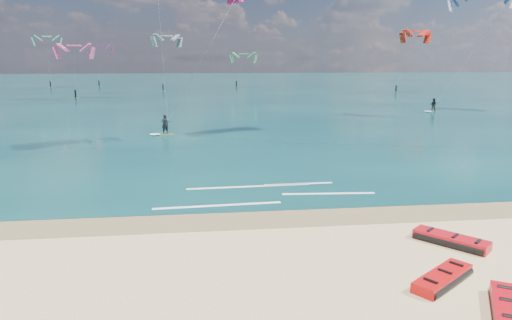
{
  "coord_description": "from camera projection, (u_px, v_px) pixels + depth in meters",
  "views": [
    {
      "loc": [
        -2.0,
        -15.76,
        6.89
      ],
      "look_at": [
        0.81,
        8.0,
        1.54
      ],
      "focal_mm": 32.0,
      "sensor_mm": 36.0,
      "label": 1
    }
  ],
  "objects": [
    {
      "name": "packed_kite_mid",
      "position": [
        450.0,
        244.0,
        17.27
      ],
      "size": [
        2.79,
        2.95,
        0.42
      ],
      "primitive_type": null,
      "rotation": [
        0.0,
        0.0,
        -0.85
      ],
      "color": "red",
      "rests_on": "ground"
    },
    {
      "name": "kitesurfer_main",
      "position": [
        180.0,
        47.0,
        37.88
      ],
      "size": [
        9.98,
        8.01,
        14.97
      ],
      "rotation": [
        0.0,
        0.0,
        0.23
      ],
      "color": "yellow",
      "rests_on": "sea"
    },
    {
      "name": "shoreline_foam",
      "position": [
        268.0,
        192.0,
        23.79
      ],
      "size": [
        11.25,
        3.78,
        0.01
      ],
      "color": "white",
      "rests_on": "ground"
    },
    {
      "name": "sea",
      "position": [
        209.0,
        86.0,
        117.79
      ],
      "size": [
        320.0,
        200.0,
        0.04
      ],
      "primitive_type": "cube",
      "color": "#092D32",
      "rests_on": "ground"
    },
    {
      "name": "distant_kites",
      "position": [
        176.0,
        66.0,
        96.95
      ],
      "size": [
        82.75,
        37.14,
        12.0
      ],
      "color": "#FF2816",
      "rests_on": "ground"
    },
    {
      "name": "ground",
      "position": [
        219.0,
        116.0,
        55.77
      ],
      "size": [
        320.0,
        320.0,
        0.0
      ],
      "primitive_type": "plane",
      "color": "tan",
      "rests_on": "ground"
    },
    {
      "name": "packed_kite_right",
      "position": [
        508.0,
        315.0,
        12.51
      ],
      "size": [
        2.42,
        3.01,
        0.43
      ],
      "primitive_type": null,
      "rotation": [
        0.0,
        0.0,
        1.05
      ],
      "color": "red",
      "rests_on": "ground"
    },
    {
      "name": "packed_kite_left",
      "position": [
        442.0,
        283.0,
        14.29
      ],
      "size": [
        2.92,
        2.51,
        0.39
      ],
      "primitive_type": null,
      "rotation": [
        0.0,
        0.0,
        0.62
      ],
      "color": "red",
      "rests_on": "ground"
    },
    {
      "name": "wet_sand_strip",
      "position": [
        251.0,
        220.0,
        19.91
      ],
      "size": [
        320.0,
        2.4,
        0.01
      ],
      "primitive_type": "cube",
      "color": "olive",
      "rests_on": "ground"
    },
    {
      "name": "kitesurfer_far",
      "position": [
        458.0,
        47.0,
        55.89
      ],
      "size": [
        8.09,
        8.26,
        15.73
      ],
      "rotation": [
        0.0,
        0.0,
        -0.38
      ],
      "color": "gold",
      "rests_on": "sea"
    }
  ]
}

